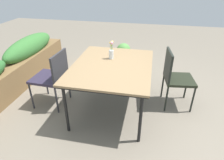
{
  "coord_description": "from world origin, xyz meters",
  "views": [
    {
      "loc": [
        -2.56,
        -0.44,
        1.94
      ],
      "look_at": [
        -0.06,
        0.08,
        0.52
      ],
      "focal_mm": 31.04,
      "sensor_mm": 36.0,
      "label": 1
    }
  ],
  "objects_px": {
    "dining_table": "(112,68)",
    "planter_box": "(8,73)",
    "potted_plant": "(123,55)",
    "chair_far_side": "(53,75)",
    "chair_near_right": "(175,76)",
    "flower_vase": "(111,52)"
  },
  "relations": [
    {
      "from": "dining_table",
      "to": "planter_box",
      "type": "xyz_separation_m",
      "value": [
        0.12,
        1.92,
        -0.34
      ]
    },
    {
      "from": "planter_box",
      "to": "potted_plant",
      "type": "xyz_separation_m",
      "value": [
        1.49,
        -1.85,
        -0.09
      ]
    },
    {
      "from": "dining_table",
      "to": "chair_far_side",
      "type": "relative_size",
      "value": 1.55
    },
    {
      "from": "potted_plant",
      "to": "chair_near_right",
      "type": "bearing_deg",
      "value": -142.31
    },
    {
      "from": "dining_table",
      "to": "chair_near_right",
      "type": "height_order",
      "value": "chair_near_right"
    },
    {
      "from": "dining_table",
      "to": "planter_box",
      "type": "height_order",
      "value": "planter_box"
    },
    {
      "from": "chair_near_right",
      "to": "flower_vase",
      "type": "height_order",
      "value": "flower_vase"
    },
    {
      "from": "dining_table",
      "to": "chair_far_side",
      "type": "height_order",
      "value": "chair_far_side"
    },
    {
      "from": "flower_vase",
      "to": "potted_plant",
      "type": "relative_size",
      "value": 0.5
    },
    {
      "from": "planter_box",
      "to": "potted_plant",
      "type": "bearing_deg",
      "value": -51.06
    },
    {
      "from": "potted_plant",
      "to": "flower_vase",
      "type": "bearing_deg",
      "value": -179.49
    },
    {
      "from": "chair_far_side",
      "to": "potted_plant",
      "type": "relative_size",
      "value": 1.64
    },
    {
      "from": "planter_box",
      "to": "potted_plant",
      "type": "relative_size",
      "value": 6.16
    },
    {
      "from": "flower_vase",
      "to": "planter_box",
      "type": "height_order",
      "value": "flower_vase"
    },
    {
      "from": "chair_far_side",
      "to": "flower_vase",
      "type": "bearing_deg",
      "value": -69.22
    },
    {
      "from": "planter_box",
      "to": "potted_plant",
      "type": "height_order",
      "value": "planter_box"
    },
    {
      "from": "flower_vase",
      "to": "chair_near_right",
      "type": "bearing_deg",
      "value": -85.0
    },
    {
      "from": "dining_table",
      "to": "flower_vase",
      "type": "bearing_deg",
      "value": 14.33
    },
    {
      "from": "dining_table",
      "to": "potted_plant",
      "type": "bearing_deg",
      "value": 2.47
    },
    {
      "from": "dining_table",
      "to": "chair_far_side",
      "type": "distance_m",
      "value": 0.95
    },
    {
      "from": "planter_box",
      "to": "chair_near_right",
      "type": "bearing_deg",
      "value": -86.15
    },
    {
      "from": "dining_table",
      "to": "planter_box",
      "type": "distance_m",
      "value": 1.95
    }
  ]
}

